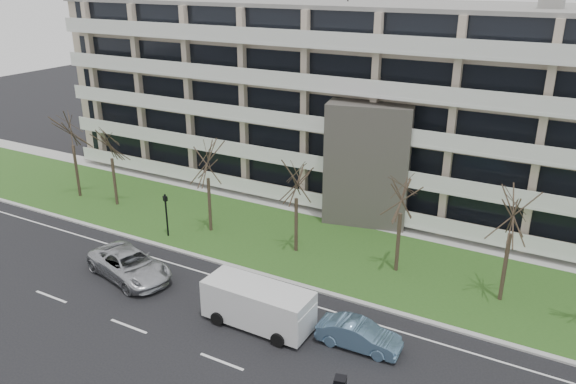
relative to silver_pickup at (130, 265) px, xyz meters
The scene contains 16 objects.
ground 10.37m from the silver_pickup, 22.28° to the right, with size 160.00×160.00×0.00m, color black.
grass_verge 13.21m from the silver_pickup, 43.53° to the left, with size 90.00×10.00×0.06m, color #28521B.
curb 10.43m from the silver_pickup, 23.12° to the left, with size 90.00×0.35×0.12m, color #B2B2AD.
sidewalk 17.46m from the silver_pickup, 56.75° to the left, with size 90.00×2.00×0.08m, color #B2B2AD.
lane_edge_line 9.94m from the silver_pickup, 15.11° to the left, with size 90.00×0.12×0.01m, color white.
apartment_building 24.39m from the silver_pickup, 65.95° to the left, with size 60.50×15.10×18.75m.
silver_pickup is the anchor object (origin of this frame).
blue_sedan 14.88m from the silver_pickup, ahead, with size 1.47×4.22×1.39m, color #658CAF.
white_van 9.59m from the silver_pickup, ahead, with size 5.95×2.51×2.29m.
pedestrian_signal 5.94m from the silver_pickup, 107.25° to the left, with size 0.37×0.34×3.21m.
tree_0 16.29m from the silver_pickup, 148.95° to the left, with size 3.95×3.95×7.91m.
tree_1 13.02m from the silver_pickup, 138.49° to the left, with size 3.49×3.49×6.97m.
tree_2 9.12m from the silver_pickup, 87.20° to the left, with size 3.60×3.60×7.21m.
tree_3 11.65m from the silver_pickup, 47.48° to the left, with size 3.40×3.40×6.81m.
tree_4 17.10m from the silver_pickup, 31.63° to the left, with size 3.51×3.51×7.01m.
tree_5 22.50m from the silver_pickup, 22.11° to the left, with size 3.74×3.74×7.48m.
Camera 1 is at (13.49, -17.82, 17.53)m, focal length 35.00 mm.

